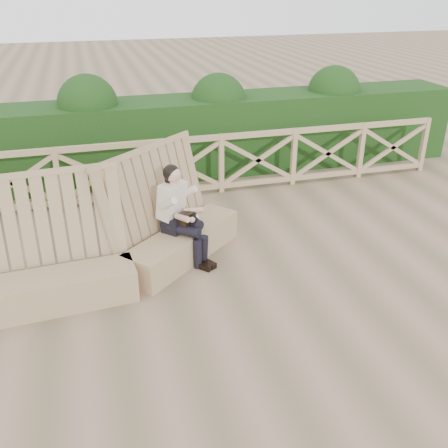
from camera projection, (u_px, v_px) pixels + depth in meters
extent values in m
plane|color=brown|center=(241.00, 302.00, 6.17)|extent=(60.00, 60.00, 0.00)
cube|color=#937454|center=(53.00, 291.00, 6.02)|extent=(2.01, 0.64, 0.42)
cube|color=#937454|center=(44.00, 239.00, 5.99)|extent=(2.01, 0.58, 1.54)
cube|color=#937454|center=(183.00, 245.00, 7.06)|extent=(1.84, 1.66, 0.42)
cube|color=#937454|center=(166.00, 203.00, 6.94)|extent=(1.80, 1.62, 1.54)
cube|color=black|center=(176.00, 223.00, 6.95)|extent=(0.44, 0.43, 0.22)
cube|color=beige|center=(172.00, 200.00, 6.83)|extent=(0.49, 0.48, 0.52)
sphere|color=tan|center=(173.00, 175.00, 6.63)|extent=(0.30, 0.30, 0.21)
sphere|color=black|center=(171.00, 173.00, 6.64)|extent=(0.32, 0.32, 0.23)
cylinder|color=black|center=(184.00, 230.00, 6.80)|extent=(0.42, 0.44, 0.15)
cylinder|color=black|center=(190.00, 221.00, 6.90)|extent=(0.42, 0.44, 0.17)
cylinder|color=black|center=(198.00, 254.00, 6.82)|extent=(0.17, 0.17, 0.42)
cylinder|color=black|center=(204.00, 251.00, 6.90)|extent=(0.17, 0.17, 0.42)
cube|color=black|center=(203.00, 266.00, 6.85)|extent=(0.23, 0.24, 0.08)
cube|color=black|center=(209.00, 264.00, 6.92)|extent=(0.23, 0.24, 0.08)
cube|color=black|center=(187.00, 219.00, 6.84)|extent=(0.31, 0.30, 0.18)
cube|color=black|center=(195.00, 218.00, 6.72)|extent=(0.11, 0.11, 0.12)
cube|color=#998159|center=(182.00, 140.00, 8.73)|extent=(10.10, 0.07, 0.10)
cube|color=#998159|center=(183.00, 189.00, 9.14)|extent=(10.10, 0.07, 0.10)
cube|color=black|center=(170.00, 138.00, 9.90)|extent=(12.00, 1.20, 1.50)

